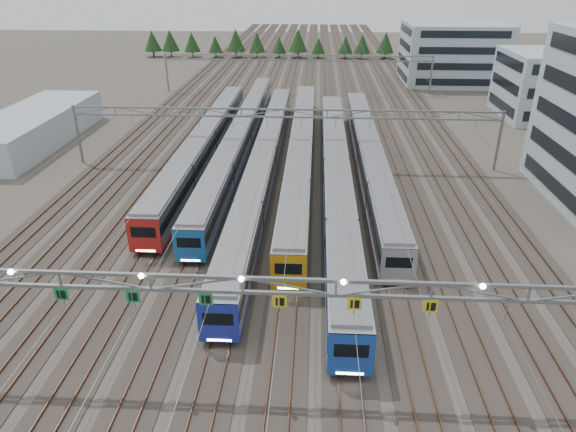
# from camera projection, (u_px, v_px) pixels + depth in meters

# --- Properties ---
(ground) EXTENTS (400.00, 400.00, 0.00)m
(ground) POSITION_uv_depth(u_px,v_px,m) (247.00, 378.00, 33.87)
(ground) COLOR #47423A
(ground) RESTS_ON ground
(track_bed) EXTENTS (54.00, 260.00, 5.42)m
(track_bed) POSITION_uv_depth(u_px,v_px,m) (300.00, 73.00, 122.97)
(track_bed) COLOR #2D2823
(track_bed) RESTS_ON ground
(train_a) EXTENTS (3.12, 55.97, 4.07)m
(train_a) POSITION_uv_depth(u_px,v_px,m) (205.00, 142.00, 71.76)
(train_a) COLOR black
(train_a) RESTS_ON ground
(train_b) EXTENTS (2.93, 67.65, 3.81)m
(train_b) POSITION_uv_depth(u_px,v_px,m) (241.00, 135.00, 75.56)
(train_b) COLOR black
(train_b) RESTS_ON ground
(train_c) EXTENTS (2.94, 67.88, 3.83)m
(train_c) POSITION_uv_depth(u_px,v_px,m) (265.00, 159.00, 65.87)
(train_c) COLOR black
(train_c) RESTS_ON ground
(train_d) EXTENTS (3.00, 63.45, 3.92)m
(train_d) POSITION_uv_depth(u_px,v_px,m) (301.00, 148.00, 69.66)
(train_d) COLOR black
(train_d) RESTS_ON ground
(train_e) EXTENTS (3.02, 64.53, 3.94)m
(train_e) POSITION_uv_depth(u_px,v_px,m) (336.00, 173.00, 61.38)
(train_e) COLOR black
(train_e) RESTS_ON ground
(train_f) EXTENTS (2.97, 56.70, 3.87)m
(train_f) POSITION_uv_depth(u_px,v_px,m) (369.00, 154.00, 67.55)
(train_f) COLOR black
(train_f) RESTS_ON ground
(gantry_near) EXTENTS (56.36, 0.61, 8.08)m
(gantry_near) POSITION_uv_depth(u_px,v_px,m) (241.00, 289.00, 30.66)
(gantry_near) COLOR slate
(gantry_near) RESTS_ON ground
(gantry_mid) EXTENTS (56.36, 0.36, 8.00)m
(gantry_mid) POSITION_uv_depth(u_px,v_px,m) (284.00, 120.00, 66.97)
(gantry_mid) COLOR slate
(gantry_mid) RESTS_ON ground
(gantry_far) EXTENTS (56.36, 0.36, 8.00)m
(gantry_far) POSITION_uv_depth(u_px,v_px,m) (297.00, 62.00, 107.36)
(gantry_far) COLOR slate
(gantry_far) RESTS_ON ground
(depot_bldg_mid) EXTENTS (14.00, 16.00, 11.33)m
(depot_bldg_mid) POSITION_uv_depth(u_px,v_px,m) (545.00, 85.00, 90.32)
(depot_bldg_mid) COLOR #99ADB7
(depot_bldg_mid) RESTS_ON ground
(depot_bldg_north) EXTENTS (22.00, 18.00, 13.15)m
(depot_bldg_north) POSITION_uv_depth(u_px,v_px,m) (453.00, 53.00, 117.39)
(depot_bldg_north) COLOR #99ADB7
(depot_bldg_north) RESTS_ON ground
(west_shed) EXTENTS (10.00, 30.00, 4.74)m
(west_shed) POSITION_uv_depth(u_px,v_px,m) (32.00, 128.00, 78.06)
(west_shed) COLOR #99ADB7
(west_shed) RESTS_ON ground
(treeline) EXTENTS (81.20, 5.60, 7.02)m
(treeline) POSITION_uv_depth(u_px,v_px,m) (279.00, 43.00, 150.35)
(treeline) COLOR #332114
(treeline) RESTS_ON ground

